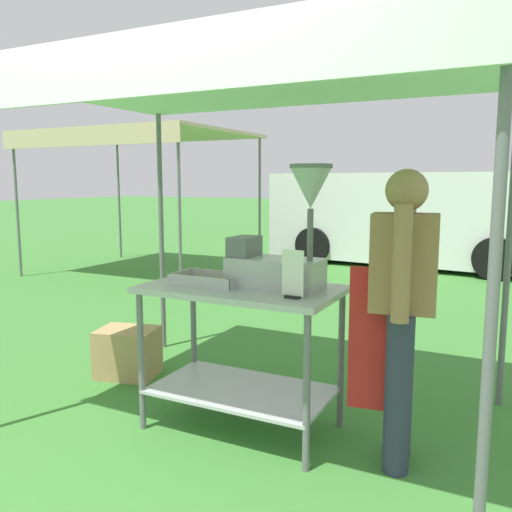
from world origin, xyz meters
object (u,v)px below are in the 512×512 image
at_px(donut_cart, 241,326).
at_px(menu_sign, 293,277).
at_px(vendor, 401,303).
at_px(donut_fryer, 283,245).
at_px(donut_tray, 208,281).
at_px(supply_crate, 128,352).
at_px(stall_canopy, 248,86).
at_px(van_white, 414,217).
at_px(neighbour_tent, 139,138).

distance_m(donut_cart, menu_sign, 0.57).
bearing_deg(vendor, donut_fryer, 176.59).
bearing_deg(donut_tray, supply_crate, 157.43).
height_order(vendor, supply_crate, vendor).
bearing_deg(supply_crate, stall_canopy, -12.97).
bearing_deg(supply_crate, donut_tray, -22.57).
height_order(donut_tray, donut_fryer, donut_fryer).
distance_m(van_white, neighbour_tent, 5.15).
xyz_separation_m(stall_canopy, neighbour_tent, (-4.20, 4.17, 0.14)).
xyz_separation_m(donut_fryer, menu_sign, (0.16, -0.22, -0.14)).
height_order(vendor, neighbour_tent, neighbour_tent).
height_order(stall_canopy, donut_cart, stall_canopy).
bearing_deg(stall_canopy, donut_cart, -90.00).
xyz_separation_m(donut_tray, menu_sign, (0.62, -0.12, 0.09)).
distance_m(stall_canopy, van_white, 7.37).
bearing_deg(menu_sign, donut_cart, 158.30).
height_order(donut_tray, vendor, vendor).
bearing_deg(supply_crate, vendor, -9.47).
bearing_deg(donut_tray, menu_sign, -10.77).
relative_size(donut_fryer, supply_crate, 1.40).
bearing_deg(supply_crate, donut_fryer, -12.28).
relative_size(donut_fryer, menu_sign, 2.74).
distance_m(donut_cart, donut_fryer, 0.57).
height_order(stall_canopy, vendor, stall_canopy).
bearing_deg(menu_sign, vendor, 18.05).
relative_size(stall_canopy, donut_cart, 2.57).
height_order(stall_canopy, donut_tray, stall_canopy).
height_order(menu_sign, supply_crate, menu_sign).
bearing_deg(van_white, supply_crate, -97.52).
bearing_deg(stall_canopy, donut_fryer, -8.82).
relative_size(donut_tray, vendor, 0.27).
relative_size(menu_sign, supply_crate, 0.51).
xyz_separation_m(vendor, van_white, (-1.28, 7.34, -0.03)).
xyz_separation_m(menu_sign, van_white, (-0.73, 7.52, -0.15)).
xyz_separation_m(donut_fryer, vendor, (0.71, -0.04, -0.27)).
bearing_deg(donut_cart, donut_fryer, 13.29).
relative_size(supply_crate, neighbour_tent, 0.16).
bearing_deg(menu_sign, donut_fryer, 125.30).
distance_m(donut_cart, neighbour_tent, 6.20).
relative_size(van_white, neighbour_tent, 1.57).
bearing_deg(menu_sign, van_white, 95.54).
relative_size(stall_canopy, menu_sign, 11.50).
bearing_deg(donut_tray, donut_fryer, 12.86).
bearing_deg(stall_canopy, vendor, -4.83).
bearing_deg(vendor, menu_sign, -161.95).
bearing_deg(donut_cart, supply_crate, 162.80).
relative_size(vendor, supply_crate, 3.06).
xyz_separation_m(donut_fryer, van_white, (-0.57, 7.29, -0.29)).
bearing_deg(stall_canopy, donut_tray, -145.31).
bearing_deg(van_white, neighbour_tent, -141.53).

